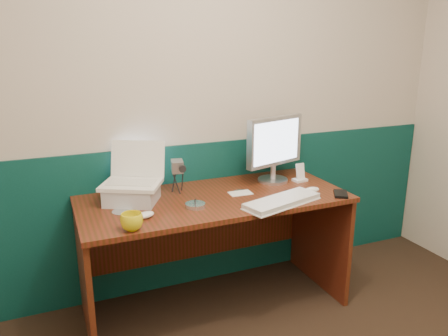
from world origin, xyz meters
name	(u,v)px	position (x,y,z in m)	size (l,w,h in m)	color
back_wall	(216,105)	(0.00, 1.75, 1.25)	(3.50, 0.04, 2.50)	beige
wainscot	(217,211)	(0.00, 1.74, 0.50)	(3.48, 0.02, 1.00)	#083732
desk	(215,253)	(-0.16, 1.38, 0.38)	(1.60, 0.70, 0.75)	#3D200B
laptop_riser	(132,194)	(-0.63, 1.48, 0.80)	(0.28, 0.24, 0.10)	silver
laptop	(130,164)	(-0.63, 1.48, 0.98)	(0.32, 0.25, 0.27)	white
monitor	(274,149)	(0.31, 1.52, 0.97)	(0.45, 0.13, 0.45)	silver
keyboard	(282,202)	(0.15, 1.12, 0.76)	(0.48, 0.16, 0.03)	white
mouse_right	(312,190)	(0.42, 1.22, 0.77)	(0.10, 0.06, 0.03)	white
mouse_left	(146,215)	(-0.62, 1.21, 0.77)	(0.10, 0.06, 0.03)	white
mug	(132,222)	(-0.71, 1.09, 0.79)	(0.11, 0.11, 0.09)	yellow
camcorder	(177,177)	(-0.34, 1.55, 0.85)	(0.09, 0.13, 0.20)	#A5A5AA
cd_spindle	(195,205)	(-0.32, 1.26, 0.76)	(0.11, 0.11, 0.02)	silver
cd_loose_a	(122,211)	(-0.71, 1.36, 0.75)	(0.11, 0.11, 0.00)	#B1B8C1
cd_loose_b	(241,192)	(0.02, 1.39, 0.75)	(0.11, 0.11, 0.00)	silver
pen	(281,193)	(0.24, 1.27, 0.75)	(0.01, 0.01, 0.14)	black
papers	(240,193)	(0.01, 1.38, 0.75)	(0.14, 0.09, 0.00)	white
dock	(300,180)	(0.48, 1.45, 0.76)	(0.09, 0.07, 0.02)	white
music_player	(300,171)	(0.48, 1.45, 0.82)	(0.06, 0.01, 0.11)	white
pda	(341,194)	(0.56, 1.11, 0.76)	(0.08, 0.13, 0.02)	black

